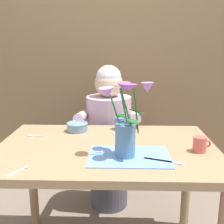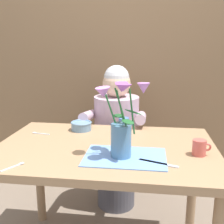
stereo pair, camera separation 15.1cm
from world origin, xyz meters
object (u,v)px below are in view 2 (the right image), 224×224
at_px(seated_person, 116,139).
at_px(dinner_knife, 158,163).
at_px(flower_vase, 121,123).
at_px(ceramic_mug, 124,124).
at_px(coffee_cup, 200,148).
at_px(ceramic_bowl, 81,126).

relative_size(seated_person, dinner_knife, 5.97).
distance_m(seated_person, flower_vase, 0.84).
distance_m(seated_person, ceramic_mug, 0.39).
height_order(dinner_knife, ceramic_mug, ceramic_mug).
relative_size(flower_vase, ceramic_mug, 3.98).
bearing_deg(seated_person, flower_vase, -82.42).
height_order(dinner_knife, coffee_cup, coffee_cup).
distance_m(flower_vase, dinner_knife, 0.26).
relative_size(seated_person, flower_vase, 3.06).
distance_m(flower_vase, ceramic_bowl, 0.52).
distance_m(ceramic_bowl, ceramic_mug, 0.28).
distance_m(seated_person, coffee_cup, 0.87).
distance_m(dinner_knife, coffee_cup, 0.25).
bearing_deg(ceramic_bowl, ceramic_mug, 9.27).
distance_m(ceramic_bowl, coffee_cup, 0.76).
height_order(flower_vase, dinner_knife, flower_vase).
bearing_deg(dinner_knife, ceramic_bowl, 155.69).
xyz_separation_m(seated_person, ceramic_bowl, (-0.19, -0.35, 0.21)).
relative_size(flower_vase, ceramic_bowl, 2.72).
xyz_separation_m(seated_person, flower_vase, (0.11, -0.75, 0.35)).
bearing_deg(ceramic_bowl, coffee_cup, -25.80).
xyz_separation_m(seated_person, coffee_cup, (0.50, -0.68, 0.22)).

